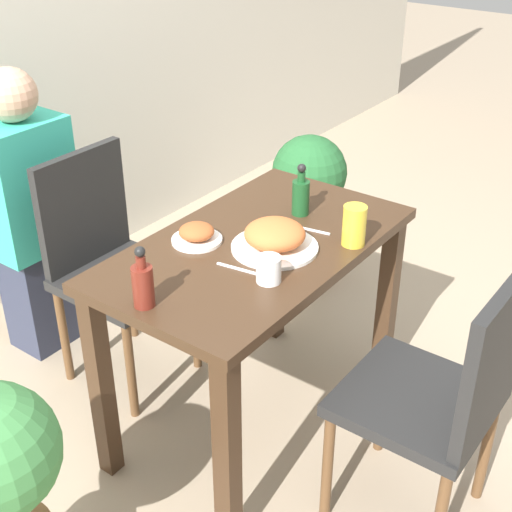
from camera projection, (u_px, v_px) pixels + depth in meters
The scene contains 14 objects.
ground_plane at pixel (256, 419), 2.64m from camera, with size 16.00×16.00×0.00m, color tan.
dining_table at pixel (256, 277), 2.34m from camera, with size 1.07×0.61×0.74m.
chair_near at pixel (445, 392), 2.00m from camera, with size 0.42×0.42×0.90m.
chair_far at pixel (109, 257), 2.67m from camera, with size 0.42×0.42×0.90m.
food_plate at pixel (275, 237), 2.21m from camera, with size 0.27×0.27×0.09m.
side_plate at pixel (197, 234), 2.26m from camera, with size 0.16×0.16×0.06m.
drink_cup at pixel (269, 269), 2.05m from camera, with size 0.07×0.07×0.08m.
juice_glass at pixel (354, 226), 2.23m from camera, with size 0.08×0.08×0.13m.
sauce_bottle at pixel (143, 284), 1.92m from camera, with size 0.06×0.06×0.18m.
condiment_bottle at pixel (300, 195), 2.42m from camera, with size 0.06×0.06×0.18m.
fork_utensil at pixel (243, 270), 2.12m from camera, with size 0.03×0.17×0.00m.
spoon_utensil at pixel (304, 228), 2.35m from camera, with size 0.04×0.18×0.00m.
potted_plant_right at pixel (308, 200), 3.30m from camera, with size 0.34×0.34×0.73m.
person_figure at pixel (31, 217), 2.80m from camera, with size 0.34×0.22×1.17m.
Camera 1 is at (-1.61, -1.18, 1.83)m, focal length 50.00 mm.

